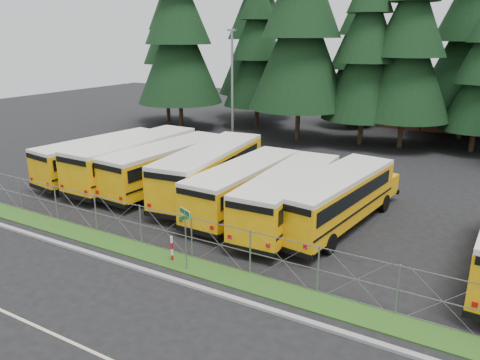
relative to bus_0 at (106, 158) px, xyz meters
name	(u,v)px	position (x,y,z in m)	size (l,w,h in m)	color
ground	(223,254)	(13.46, -6.13, -1.43)	(120.00, 120.00, 0.00)	black
curb	(182,282)	(13.46, -9.23, -1.37)	(50.00, 0.25, 0.12)	gray
grass_verge	(202,269)	(13.46, -7.83, -1.40)	(50.00, 1.40, 0.06)	#264D16
road_lane_line	(90,351)	(13.46, -14.13, -1.43)	(50.00, 0.12, 0.01)	beige
chainlink_fence	(210,242)	(13.46, -7.13, -0.43)	(44.00, 0.10, 2.00)	gray
brick_building	(464,99)	(19.46, 33.87, 1.57)	(22.00, 10.00, 6.00)	brown
bus_0	(106,158)	(0.00, 0.00, 0.00)	(2.58, 10.94, 2.87)	orange
bus_1	(139,160)	(2.67, 0.36, 0.13)	(2.82, 11.95, 3.13)	orange
bus_2	(171,167)	(5.38, 0.42, 0.06)	(2.68, 11.36, 2.98)	orange
bus_3	(213,172)	(8.58, 0.57, 0.14)	(2.83, 12.01, 3.15)	orange
bus_4	(248,187)	(11.76, -0.68, -0.01)	(2.56, 10.85, 2.84)	orange
bus_5	(292,197)	(14.63, -1.06, 0.02)	(2.62, 11.12, 2.92)	orange
bus_6	(339,200)	(16.93, -0.26, 0.03)	(2.63, 11.13, 2.92)	orange
street_sign	(185,227)	(12.96, -8.22, 0.60)	(0.77, 0.51, 2.81)	gray
striped_bollard	(172,249)	(11.88, -7.84, -0.83)	(0.11, 0.11, 1.20)	#B20C0C
light_standard	(232,89)	(4.24, 10.12, 4.07)	(0.70, 0.35, 10.14)	gray
conifer_0	(166,57)	(-10.75, 20.44, 5.84)	(6.58, 6.58, 14.55)	black
conifer_1	(178,35)	(-6.44, 17.22, 8.28)	(8.79, 8.79, 19.44)	black
conifer_2	(257,52)	(-0.21, 22.66, 6.51)	(7.18, 7.18, 15.89)	black
conifer_3	(301,26)	(6.49, 18.49, 9.00)	(9.44, 9.44, 20.87)	black
conifer_4	(367,53)	(12.32, 19.56, 6.72)	(7.38, 7.38, 16.31)	black
conifer_5	(409,46)	(15.76, 20.16, 7.31)	(7.91, 7.91, 17.50)	black
conifer_10	(258,30)	(-2.70, 27.54, 8.76)	(9.22, 9.22, 20.39)	black
conifer_11	(352,62)	(8.55, 27.85, 5.45)	(6.23, 6.23, 13.77)	black
conifer_12	(474,30)	(19.98, 26.83, 8.68)	(9.14, 9.14, 20.22)	black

